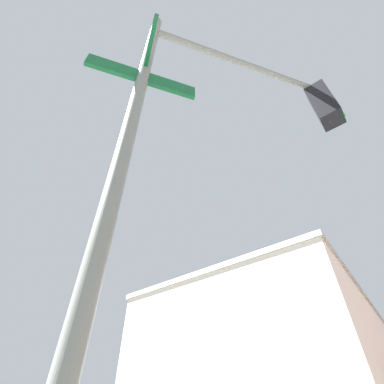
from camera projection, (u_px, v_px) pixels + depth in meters
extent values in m
cylinder|color=slate|center=(120.00, 167.00, 1.88)|extent=(0.12, 0.12, 6.12)
cylinder|color=slate|center=(241.00, 63.00, 3.97)|extent=(1.51, 2.14, 0.09)
cube|color=black|center=(324.00, 105.00, 3.97)|extent=(0.28, 0.28, 0.80)
sphere|color=red|center=(327.00, 99.00, 4.18)|extent=(0.18, 0.18, 0.18)
sphere|color=orange|center=(332.00, 108.00, 4.01)|extent=(0.18, 0.18, 0.18)
sphere|color=green|center=(338.00, 117.00, 3.84)|extent=(0.18, 0.18, 0.18)
cube|color=#0F5128|center=(143.00, 77.00, 2.78)|extent=(0.66, 0.93, 0.20)
cube|color=#0F5128|center=(145.00, 68.00, 2.93)|extent=(0.85, 0.60, 0.20)
cube|color=#9D998E|center=(278.00, 318.00, 27.81)|extent=(16.78, 25.75, 0.40)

